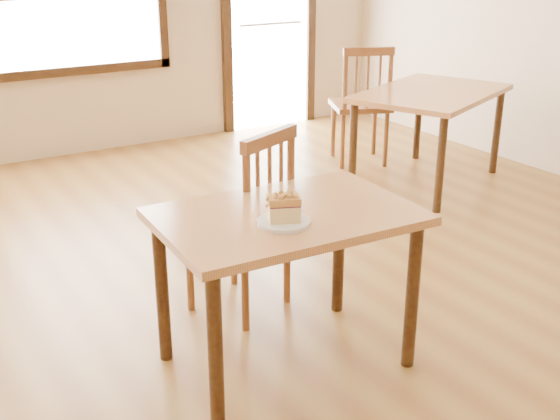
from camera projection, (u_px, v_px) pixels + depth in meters
name	position (u px, v px, depth m)	size (l,w,h in m)	color
ground	(281.00, 375.00, 3.18)	(8.00, 8.00, 0.00)	brown
entry_door	(270.00, 9.00, 7.04)	(1.08, 0.06, 2.29)	white
cafe_table_main	(286.00, 236.00, 3.06)	(1.13, 0.78, 0.75)	#B38045
cafe_chair_main	(245.00, 220.00, 3.58)	(0.60, 0.60, 1.00)	brown
cafe_table_second	(431.00, 102.00, 5.47)	(1.51, 1.28, 0.75)	#B38045
cafe_chair_second	(362.00, 104.00, 6.02)	(0.62, 0.62, 1.04)	brown
plate	(284.00, 222.00, 2.89)	(0.22, 0.22, 0.02)	white
cake_slice	(284.00, 207.00, 2.86)	(0.16, 0.14, 0.12)	#FFD790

